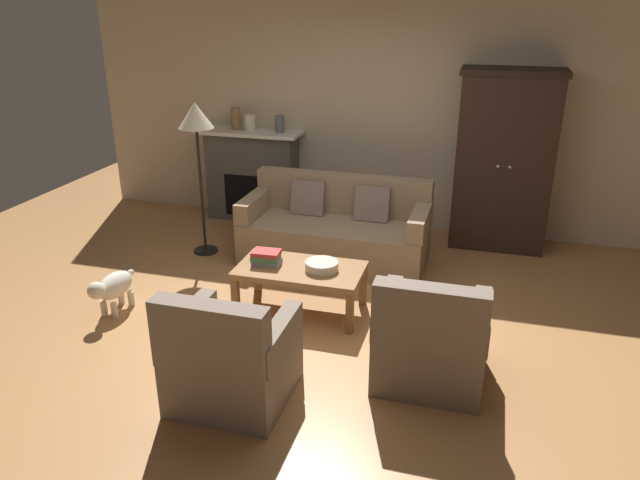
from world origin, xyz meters
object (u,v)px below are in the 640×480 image
object	(u,v)px
fireplace	(253,174)
mantel_vase_cream	(250,123)
floor_lamp	(196,125)
armchair_near_left	(230,361)
couch	(336,231)
fruit_bowl	(322,266)
armoire	(504,161)
armchair_near_right	(431,342)
coffee_table	(300,273)
dog	(113,287)
mantel_vase_slate	(280,124)
book_stack	(266,257)
mantel_vase_bronze	(236,119)

from	to	relation	value
fireplace	mantel_vase_cream	size ratio (longest dim) A/B	6.79
floor_lamp	armchair_near_left	bearing A→B (deg)	-60.21
couch	fruit_bowl	distance (m)	1.20
armoire	armchair_near_right	size ratio (longest dim) A/B	2.20
coffee_table	floor_lamp	world-z (taller)	floor_lamp
armchair_near_right	dog	xyz separation A→B (m)	(-2.79, 0.27, -0.07)
couch	mantel_vase_slate	bearing A→B (deg)	134.39
armoire	book_stack	size ratio (longest dim) A/B	7.41
fruit_bowl	couch	bearing A→B (deg)	98.46
book_stack	floor_lamp	bearing A→B (deg)	137.84
book_stack	dog	bearing A→B (deg)	-159.55
floor_lamp	mantel_vase_bronze	bearing A→B (deg)	93.50
fruit_bowl	mantel_vase_slate	size ratio (longest dim) A/B	1.47
coffee_table	book_stack	world-z (taller)	book_stack
floor_lamp	dog	size ratio (longest dim) A/B	2.83
mantel_vase_bronze	floor_lamp	world-z (taller)	floor_lamp
armoire	fruit_bowl	xyz separation A→B (m)	(-1.45, -2.08, -0.51)
mantel_vase_slate	armchair_near_right	world-z (taller)	mantel_vase_slate
armoire	fireplace	bearing A→B (deg)	178.49
armchair_near_left	floor_lamp	world-z (taller)	floor_lamp
dog	armchair_near_left	bearing A→B (deg)	-30.16
armchair_near_left	armchair_near_right	world-z (taller)	same
armchair_near_left	dog	world-z (taller)	armchair_near_left
armoire	dog	distance (m)	4.18
couch	book_stack	bearing A→B (deg)	-105.39
mantel_vase_slate	armchair_near_left	bearing A→B (deg)	-76.29
fruit_bowl	mantel_vase_cream	world-z (taller)	mantel_vase_cream
floor_lamp	mantel_vase_slate	bearing A→B (deg)	67.02
dog	mantel_vase_cream	bearing A→B (deg)	84.08
book_stack	mantel_vase_cream	xyz separation A→B (m)	(-0.99, 2.15, 0.73)
armchair_near_left	book_stack	bearing A→B (deg)	100.11
couch	mantel_vase_cream	size ratio (longest dim) A/B	10.41
fireplace	floor_lamp	distance (m)	1.44
armoire	mantel_vase_cream	bearing A→B (deg)	178.83
mantel_vase_bronze	armchair_near_left	xyz separation A→B (m)	(1.41, -3.50, -0.93)
mantel_vase_cream	armchair_near_left	bearing A→B (deg)	-70.58
coffee_table	fruit_bowl	world-z (taller)	fruit_bowl
couch	armoire	bearing A→B (deg)	28.97
mantel_vase_cream	floor_lamp	world-z (taller)	floor_lamp
coffee_table	fruit_bowl	bearing A→B (deg)	-0.33
fruit_bowl	book_stack	distance (m)	0.50
book_stack	mantel_vase_bronze	size ratio (longest dim) A/B	1.02
book_stack	mantel_vase_slate	bearing A→B (deg)	105.91
dog	coffee_table	bearing A→B (deg)	17.07
coffee_table	dog	bearing A→B (deg)	-162.93
fruit_bowl	mantel_vase_cream	size ratio (longest dim) A/B	1.54
floor_lamp	fruit_bowl	bearing A→B (deg)	-31.61
mantel_vase_bronze	armchair_near_right	size ratio (longest dim) A/B	0.29
fireplace	fruit_bowl	distance (m)	2.63
couch	armchair_near_right	distance (m)	2.27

